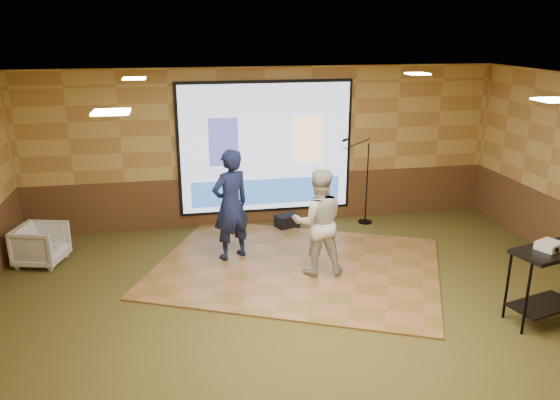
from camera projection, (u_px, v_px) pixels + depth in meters
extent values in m
plane|color=#323819|center=(307.00, 307.00, 7.53)|extent=(9.00, 9.00, 0.00)
cube|color=tan|center=(265.00, 147.00, 10.35)|extent=(9.00, 0.04, 3.00)
cube|color=tan|center=(428.00, 356.00, 3.80)|extent=(9.00, 0.04, 3.00)
cube|color=white|center=(311.00, 86.00, 6.62)|extent=(9.00, 7.00, 0.04)
cube|color=#53371B|center=(266.00, 199.00, 10.64)|extent=(9.00, 0.04, 0.95)
cube|color=black|center=(266.00, 148.00, 10.30)|extent=(3.32, 0.03, 2.52)
cube|color=silver|center=(266.00, 148.00, 10.28)|extent=(3.20, 0.02, 2.40)
cube|color=#3D4487|center=(223.00, 142.00, 10.07)|extent=(0.55, 0.01, 0.90)
cube|color=#FFD293|center=(308.00, 139.00, 10.36)|extent=(0.55, 0.01, 0.90)
cube|color=#3061B6|center=(267.00, 192.00, 10.52)|extent=(2.88, 0.01, 0.50)
cube|color=#FFEDBF|center=(134.00, 78.00, 7.92)|extent=(0.32, 0.32, 0.02)
cube|color=#FFEDBF|center=(418.00, 74.00, 8.71)|extent=(0.32, 0.32, 0.02)
cube|color=#FFEDBF|center=(111.00, 112.00, 4.83)|extent=(0.32, 0.32, 0.02)
cube|color=#FFEDBF|center=(553.00, 100.00, 5.62)|extent=(0.32, 0.32, 0.02)
cube|color=#925F35|center=(297.00, 266.00, 8.75)|extent=(5.39, 4.87, 0.03)
imported|color=#141C40|center=(231.00, 205.00, 8.79)|extent=(0.79, 0.69, 1.83)
imported|color=beige|center=(318.00, 222.00, 8.26)|extent=(0.86, 0.70, 1.66)
cylinder|color=black|center=(527.00, 299.00, 6.72)|extent=(0.04, 0.04, 0.98)
cylinder|color=black|center=(507.00, 284.00, 7.10)|extent=(0.04, 0.04, 0.98)
cube|color=black|center=(552.00, 251.00, 6.83)|extent=(0.98, 0.52, 0.05)
cube|color=black|center=(543.00, 305.00, 7.05)|extent=(0.88, 0.46, 0.03)
cube|color=silver|center=(549.00, 246.00, 6.82)|extent=(0.37, 0.34, 0.10)
cylinder|color=black|center=(365.00, 222.00, 10.76)|extent=(0.27, 0.27, 0.02)
cylinder|color=black|center=(367.00, 184.00, 10.52)|extent=(0.02, 0.02, 1.58)
cylinder|color=black|center=(357.00, 144.00, 10.24)|extent=(0.50, 0.02, 0.20)
cylinder|color=black|center=(345.00, 140.00, 10.17)|extent=(0.12, 0.05, 0.08)
imported|color=gray|center=(41.00, 245.00, 8.81)|extent=(0.88, 0.86, 0.65)
cube|color=black|center=(287.00, 221.00, 10.43)|extent=(0.49, 0.41, 0.26)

